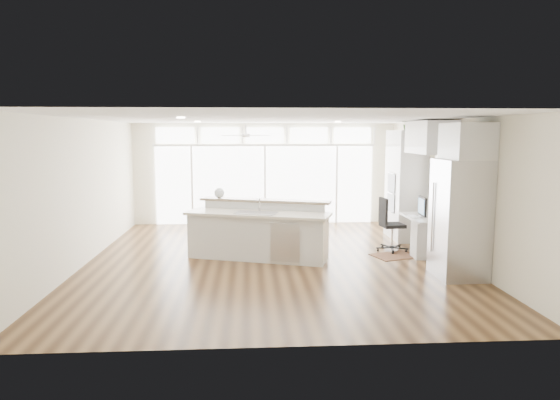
{
  "coord_description": "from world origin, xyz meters",
  "views": [
    {
      "loc": [
        -0.44,
        -9.42,
        2.43
      ],
      "look_at": [
        0.19,
        0.6,
        1.09
      ],
      "focal_mm": 32.0,
      "sensor_mm": 36.0,
      "label": 1
    }
  ],
  "objects": [
    {
      "name": "transom_row",
      "position": [
        0.0,
        3.94,
        2.38
      ],
      "size": [
        5.9,
        0.06,
        0.4
      ],
      "primitive_type": "cube",
      "color": "white",
      "rests_on": "wall_back"
    },
    {
      "name": "desk_nook",
      "position": [
        3.13,
        0.3,
        0.38
      ],
      "size": [
        0.72,
        1.3,
        0.76
      ],
      "primitive_type": "cube",
      "color": "silver",
      "rests_on": "floor"
    },
    {
      "name": "potted_plant",
      "position": [
        3.17,
        1.8,
        2.62
      ],
      "size": [
        0.28,
        0.31,
        0.24
      ],
      "primitive_type": "imported",
      "rotation": [
        0.0,
        0.0,
        0.01
      ],
      "color": "#305122",
      "rests_on": "oven_cabinet"
    },
    {
      "name": "desk_window",
      "position": [
        3.46,
        0.3,
        1.55
      ],
      "size": [
        0.04,
        0.85,
        0.85
      ],
      "primitive_type": "cube",
      "color": "silver",
      "rests_on": "wall_right"
    },
    {
      "name": "kitchen_island",
      "position": [
        -0.27,
        0.12,
        0.56
      ],
      "size": [
        2.98,
        1.88,
        1.11
      ],
      "primitive_type": "cube",
      "rotation": [
        0.0,
        0.0,
        -0.32
      ],
      "color": "silver",
      "rests_on": "floor"
    },
    {
      "name": "ceiling_fan",
      "position": [
        -0.5,
        2.8,
        2.48
      ],
      "size": [
        1.16,
        1.16,
        0.32
      ],
      "primitive_type": "cube",
      "color": "white",
      "rests_on": "ceiling"
    },
    {
      "name": "rug",
      "position": [
        2.48,
        0.13,
        0.01
      ],
      "size": [
        1.02,
        0.87,
        0.01
      ],
      "primitive_type": "cube",
      "rotation": [
        0.0,
        0.0,
        0.31
      ],
      "color": "#361C11",
      "rests_on": "floor"
    },
    {
      "name": "oven_cabinet",
      "position": [
        3.17,
        1.8,
        1.25
      ],
      "size": [
        0.64,
        1.2,
        2.5
      ],
      "primitive_type": "cube",
      "color": "silver",
      "rests_on": "floor"
    },
    {
      "name": "monitor",
      "position": [
        3.05,
        0.3,
        0.97
      ],
      "size": [
        0.13,
        0.52,
        0.43
      ],
      "primitive_type": "cube",
      "rotation": [
        0.0,
        0.0,
        -0.09
      ],
      "color": "black",
      "rests_on": "desk_nook"
    },
    {
      "name": "wall_right",
      "position": [
        3.5,
        0.0,
        1.35
      ],
      "size": [
        0.04,
        8.0,
        2.7
      ],
      "primitive_type": "cube",
      "color": "white",
      "rests_on": "floor"
    },
    {
      "name": "keyboard",
      "position": [
        2.88,
        0.3,
        0.77
      ],
      "size": [
        0.15,
        0.35,
        0.02
      ],
      "primitive_type": "cube",
      "rotation": [
        0.0,
        0.0,
        0.05
      ],
      "color": "white",
      "rests_on": "desk_nook"
    },
    {
      "name": "refrigerator",
      "position": [
        3.11,
        -1.35,
        1.0
      ],
      "size": [
        0.76,
        0.9,
        2.0
      ],
      "primitive_type": "cube",
      "color": "#B1B1B6",
      "rests_on": "floor"
    },
    {
      "name": "framed_photos",
      "position": [
        3.46,
        0.92,
        1.4
      ],
      "size": [
        0.06,
        0.22,
        0.8
      ],
      "primitive_type": "cube",
      "color": "black",
      "rests_on": "wall_right"
    },
    {
      "name": "fridge_cabinet",
      "position": [
        3.17,
        -1.35,
        2.3
      ],
      "size": [
        0.64,
        0.9,
        0.6
      ],
      "primitive_type": "cube",
      "color": "silver",
      "rests_on": "wall_right"
    },
    {
      "name": "floor",
      "position": [
        0.0,
        0.0,
        -0.01
      ],
      "size": [
        7.0,
        8.0,
        0.02
      ],
      "primitive_type": "cube",
      "color": "#3C2512",
      "rests_on": "ground"
    },
    {
      "name": "upper_cabinets",
      "position": [
        3.17,
        0.3,
        2.35
      ],
      "size": [
        0.64,
        1.3,
        0.64
      ],
      "primitive_type": "cube",
      "color": "silver",
      "rests_on": "wall_right"
    },
    {
      "name": "wall_front",
      "position": [
        0.0,
        -4.0,
        1.35
      ],
      "size": [
        7.0,
        0.04,
        2.7
      ],
      "primitive_type": "cube",
      "color": "white",
      "rests_on": "floor"
    },
    {
      "name": "glass_wall",
      "position": [
        0.0,
        3.94,
        1.05
      ],
      "size": [
        5.8,
        0.06,
        2.08
      ],
      "primitive_type": "cube",
      "color": "white",
      "rests_on": "wall_back"
    },
    {
      "name": "recessed_lights",
      "position": [
        0.0,
        0.2,
        2.68
      ],
      "size": [
        3.4,
        3.0,
        0.02
      ],
      "primitive_type": "cube",
      "color": "beige",
      "rests_on": "ceiling"
    },
    {
      "name": "ceiling",
      "position": [
        0.0,
        0.0,
        2.7
      ],
      "size": [
        7.0,
        8.0,
        0.02
      ],
      "primitive_type": "cube",
      "color": "white",
      "rests_on": "wall_back"
    },
    {
      "name": "office_chair",
      "position": [
        2.53,
        0.56,
        0.55
      ],
      "size": [
        0.63,
        0.59,
        1.11
      ],
      "primitive_type": "cube",
      "rotation": [
        0.0,
        0.0,
        0.11
      ],
      "color": "black",
      "rests_on": "floor"
    },
    {
      "name": "wall_back",
      "position": [
        0.0,
        4.0,
        1.35
      ],
      "size": [
        7.0,
        0.04,
        2.7
      ],
      "primitive_type": "cube",
      "color": "white",
      "rests_on": "floor"
    },
    {
      "name": "wall_left",
      "position": [
        -3.5,
        0.0,
        1.35
      ],
      "size": [
        0.04,
        8.0,
        2.7
      ],
      "primitive_type": "cube",
      "color": "white",
      "rests_on": "floor"
    },
    {
      "name": "fishbowl",
      "position": [
        -1.04,
        0.8,
        1.22
      ],
      "size": [
        0.25,
        0.25,
        0.21
      ],
      "primitive_type": "sphere",
      "rotation": [
        0.0,
        0.0,
        -0.18
      ],
      "color": "silver",
      "rests_on": "kitchen_island"
    }
  ]
}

